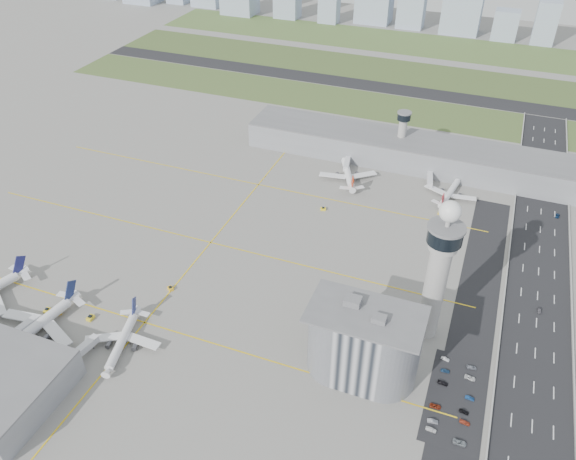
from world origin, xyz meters
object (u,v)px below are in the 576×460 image
(control_tower, at_px, (439,267))
(jet_bridge_near_2, at_px, (70,362))
(tug_1, at_px, (47,310))
(tug_4, at_px, (323,209))
(car_lot_9, at_px, (470,398))
(car_lot_10, at_px, (470,378))
(car_lot_6, at_px, (460,443))
(tug_2, at_px, (90,317))
(car_lot_1, at_px, (433,421))
(tug_5, at_px, (440,212))
(car_hw_4, at_px, (531,159))
(car_lot_3, at_px, (443,383))
(jet_bridge_far_1, at_px, (429,175))
(airplane_far_a, at_px, (348,169))
(tug_3, at_px, (170,288))
(airplane_far_b, at_px, (451,188))
(car_hw_2, at_px, (557,216))
(car_lot_11, at_px, (472,367))
(car_hw_1, at_px, (539,310))
(car_lot_8, at_px, (464,412))
(airplane_near_c, at_px, (121,337))
(car_lot_2, at_px, (435,406))
(car_lot_4, at_px, (445,371))
(jet_bridge_near_1, at_px, (9,341))
(car_lot_5, at_px, (445,359))
(jet_bridge_far_0, at_px, (348,160))
(tug_0, at_px, (59,312))
(airplane_near_b, at_px, (35,322))
(admin_building, at_px, (363,344))

(control_tower, xyz_separation_m, jet_bridge_near_2, (-125.00, -69.00, -32.19))
(tug_1, relative_size, tug_4, 1.03)
(car_lot_9, height_order, car_lot_10, car_lot_10)
(jet_bridge_near_2, bearing_deg, car_lot_6, -71.84)
(car_lot_6, bearing_deg, car_lot_9, -1.88)
(tug_2, distance_m, car_lot_1, 144.65)
(tug_5, relative_size, car_lot_9, 0.91)
(car_hw_4, bearing_deg, jet_bridge_near_2, -119.09)
(car_lot_3, bearing_deg, jet_bridge_far_1, 15.80)
(airplane_far_a, height_order, car_lot_9, airplane_far_a)
(tug_2, xyz_separation_m, tug_3, (22.05, 28.65, -0.13))
(airplane_far_b, bearing_deg, car_lot_10, -159.38)
(control_tower, distance_m, jet_bridge_far_1, 129.66)
(car_lot_10, relative_size, car_hw_2, 1.01)
(car_lot_3, bearing_deg, car_lot_1, -178.18)
(jet_bridge_far_1, relative_size, car_lot_11, 3.66)
(car_hw_1, bearing_deg, car_lot_3, -124.39)
(tug_4, relative_size, car_lot_9, 0.84)
(car_lot_1, bearing_deg, car_lot_8, -59.46)
(tug_3, xyz_separation_m, car_lot_11, (132.64, 2.84, -0.28))
(control_tower, distance_m, car_lot_1, 56.01)
(airplane_near_c, distance_m, car_lot_6, 132.97)
(car_lot_2, bearing_deg, airplane_near_c, 94.91)
(car_lot_4, bearing_deg, jet_bridge_near_1, 102.56)
(tug_5, distance_m, car_lot_3, 116.52)
(car_lot_6, bearing_deg, car_lot_4, 18.41)
(car_lot_3, height_order, car_lot_11, car_lot_3)
(jet_bridge_near_1, height_order, tug_5, jet_bridge_near_1)
(tug_1, bearing_deg, car_lot_4, -174.23)
(tug_4, distance_m, car_lot_5, 114.17)
(car_hw_2, bearing_deg, car_lot_5, -99.66)
(jet_bridge_far_0, relative_size, tug_4, 4.95)
(jet_bridge_far_0, height_order, tug_5, jet_bridge_far_0)
(airplane_far_b, height_order, car_lot_3, airplane_far_b)
(airplane_near_c, xyz_separation_m, jet_bridge_far_0, (42.79, 176.63, -2.39))
(tug_0, bearing_deg, car_hw_2, 176.21)
(jet_bridge_near_2, relative_size, car_hw_2, 3.41)
(tug_5, height_order, car_hw_2, tug_5)
(airplane_near_b, distance_m, tug_5, 206.08)
(car_lot_4, xyz_separation_m, car_lot_5, (-0.90, 5.96, -0.03))
(airplane_near_c, bearing_deg, car_hw_1, 103.33)
(car_hw_4, bearing_deg, tug_2, -123.58)
(tug_4, height_order, car_lot_11, tug_4)
(admin_building, height_order, car_lot_2, admin_building)
(tug_4, bearing_deg, car_lot_4, -159.34)
(control_tower, relative_size, tug_4, 22.79)
(airplane_near_b, height_order, car_lot_5, airplane_near_b)
(car_lot_4, xyz_separation_m, car_lot_10, (9.31, -0.06, -0.00))
(car_lot_1, height_order, car_lot_6, car_lot_6)
(tug_2, bearing_deg, control_tower, 18.48)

